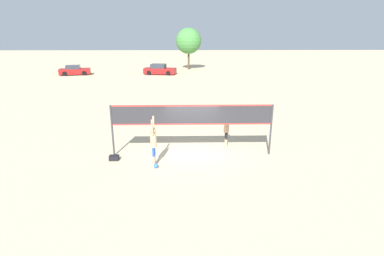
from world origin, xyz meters
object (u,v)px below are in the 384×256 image
Objects in this scene: gear_bag at (114,158)px; parked_car_mid at (75,71)px; volleyball_net at (192,118)px; parked_car_near at (160,70)px; volleyball at (156,166)px; tree_left_cluster at (189,41)px; player_spiker at (153,141)px; player_blocker at (226,128)px.

parked_car_mid reaches higher than gear_bag.
parked_car_mid is (-16.44, 30.63, -1.26)m from volleyball_net.
volleyball_net is 31.18m from parked_car_near.
tree_left_cluster is (1.88, 39.00, 4.50)m from volleyball.
tree_left_cluster is (1.97, 38.78, 3.41)m from player_spiker.
volleyball_net is at bearing -73.33° from parked_car_near.
volleyball is 2.25m from gear_bag.
tree_left_cluster reaches higher than parked_car_mid.
parked_car_mid is (-12.34, -0.26, -0.05)m from parked_car_near.
player_spiker is 5.10× the size of gear_bag.
volleyball is (-3.46, -2.56, -0.95)m from player_blocker.
player_blocker is at bearing -87.53° from tree_left_cluster.
tree_left_cluster is (3.94, 38.09, 4.49)m from gear_bag.
volleyball_net is at bearing 8.78° from gear_bag.
volleyball_net reaches higher than volleyball.
player_blocker is 0.30× the size of tree_left_cluster.
player_blocker is at bearing 36.48° from volleyball.
parked_car_mid is at bearing -157.56° from tree_left_cluster.
parked_car_mid is at bearing 118.22° from volleyball_net.
volleyball_net reaches higher than player_blocker.
parked_car_near is at bearing 90.73° from gear_bag.
parked_car_near is 1.06× the size of parked_car_mid.
gear_bag is at bearing -73.40° from player_blocker.
volleyball_net is 2.27m from player_blocker.
gear_bag is at bearing 156.14° from volleyball.
parked_car_near is 0.72× the size of tree_left_cluster.
parked_car_near is at bearing 4.21° from player_spiker.
parked_car_mid is (-14.80, 32.11, 0.53)m from volleyball.
player_blocker is 30.40m from parked_car_near.
parked_car_near is at bearing 97.57° from volleyball_net.
volleyball_net is at bearing -59.41° from player_blocker.
parked_car_near is (-4.10, 30.89, -1.22)m from volleyball_net.
parked_car_mid reaches higher than volleyball.
volleyball_net is 36.86× the size of volleyball.
gear_bag is 33.71m from parked_car_mid.
volleyball is at bearing -53.52° from player_blocker.
parked_car_mid is (-12.74, 31.20, 0.52)m from gear_bag.
volleyball is 0.04× the size of parked_car_near.
player_spiker is 35.12m from parked_car_mid.
volleyball_net is 17.41× the size of gear_bag.
parked_car_mid is at bearing -169.71° from parked_car_near.
tree_left_cluster reaches higher than player_blocker.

